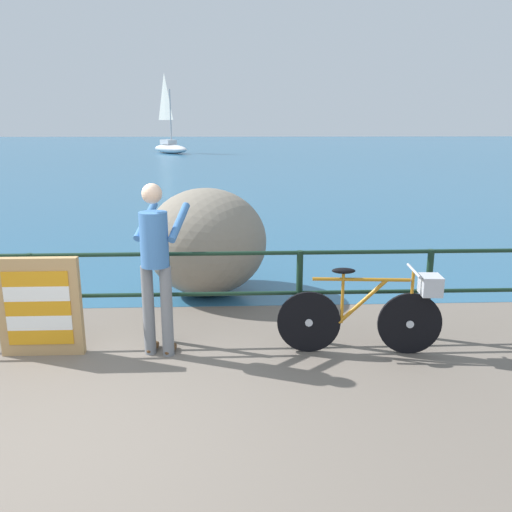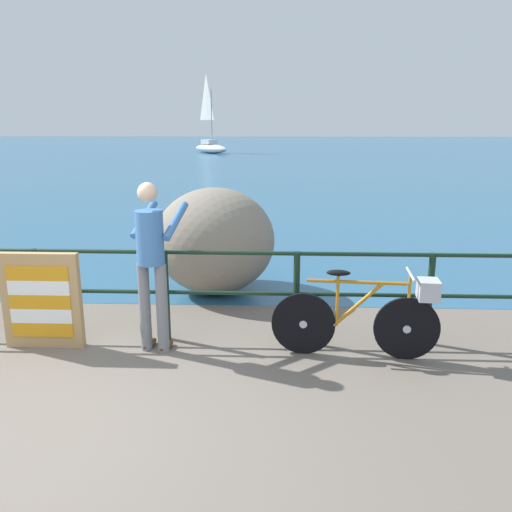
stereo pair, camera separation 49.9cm
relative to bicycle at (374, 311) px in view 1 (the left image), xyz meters
name	(u,v)px [view 1 (the left image)]	position (x,y,z in m)	size (l,w,h in m)	color
ground_plane	(202,178)	(-2.87, 18.53, -0.51)	(120.00, 120.00, 0.10)	#6B6056
sea_surface	(218,148)	(-2.87, 46.49, -0.46)	(120.00, 90.00, 0.01)	#285B7F
promenade_railing	(101,287)	(-2.87, 0.36, 0.18)	(10.03, 0.07, 1.02)	black
bicycle	(374,311)	(0.00, 0.00, 0.00)	(1.70, 0.48, 0.92)	black
person_at_railing	(156,262)	(-2.22, 0.08, 0.53)	(0.55, 0.67, 1.78)	slate
folded_deckchair_stack	(40,307)	(-3.43, 0.11, 0.06)	(0.84, 0.10, 1.04)	tan
breakwater_boulder_main	(206,242)	(-1.83, 2.09, 0.28)	(1.68, 1.65, 1.48)	gray
sailboat	(170,144)	(-6.48, 37.59, 0.24)	(3.69, 4.29, 6.16)	white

